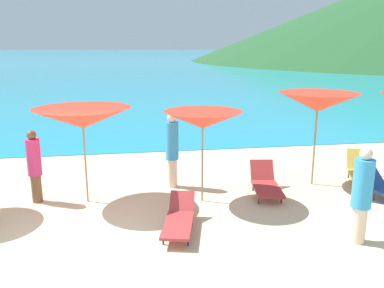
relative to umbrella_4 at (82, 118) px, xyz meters
name	(u,v)px	position (x,y,z in m)	size (l,w,h in m)	color
ground_plane	(102,135)	(-0.11, 7.81, -2.08)	(50.00, 100.00, 0.30)	beige
ocean_water	(124,53)	(-0.11, 224.07, -1.92)	(650.00, 440.00, 0.02)	teal
umbrella_4	(82,118)	(0.00, 0.00, 0.00)	(2.23, 2.23, 2.15)	#9E7F59
umbrella_5	(203,120)	(2.58, -0.39, -0.05)	(1.87, 1.87, 2.07)	#9E7F59
umbrella_6	(318,102)	(5.56, 0.28, 0.18)	(1.98, 1.98, 2.35)	#9E7F59
lounge_chair_4	(179,218)	(1.86, -1.80, -1.67)	(0.86, 1.62, 0.55)	#A53333
lounge_chair_7	(265,183)	(4.14, -0.21, -1.65)	(0.80, 1.54, 0.67)	#A53333
lounge_chair_8	(360,171)	(6.91, 0.30, -1.65)	(0.98, 1.52, 0.72)	#D8BF4C
beachgoer_0	(172,148)	(2.02, 0.67, -0.92)	(0.32, 0.32, 1.87)	beige
beachgoer_2	(34,165)	(-1.13, 0.17, -1.04)	(0.30, 0.30, 1.66)	brown
beachgoer_4	(362,194)	(4.97, -2.76, -1.00)	(0.35, 0.35, 1.76)	beige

